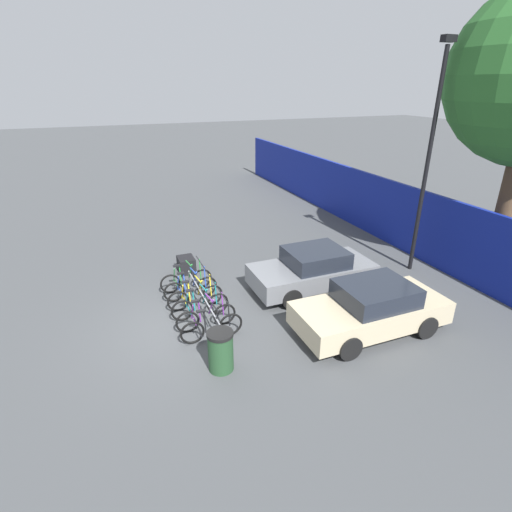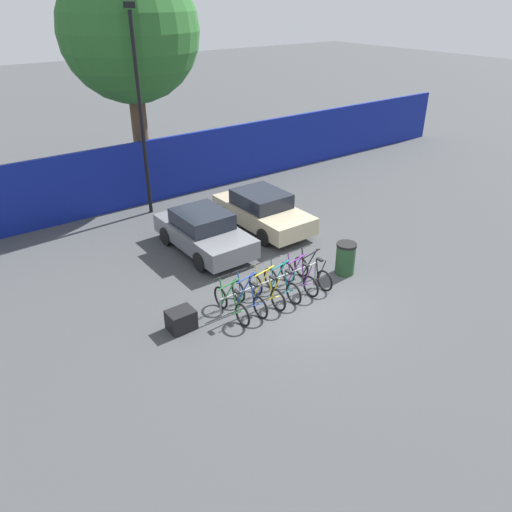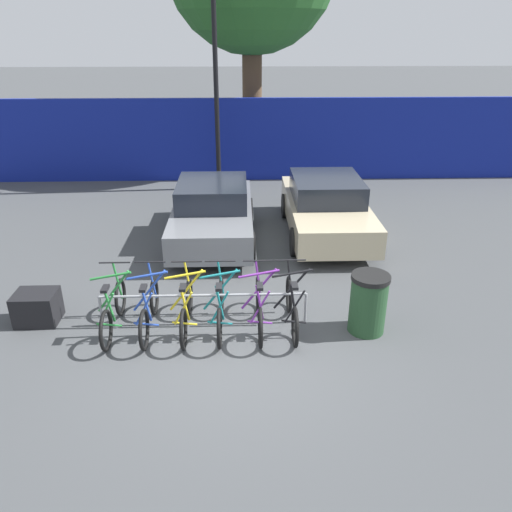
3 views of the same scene
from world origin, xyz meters
name	(u,v)px [view 2 (image 2 of 3)]	position (x,y,z in m)	size (l,w,h in m)	color
ground_plane	(301,300)	(0.00, 0.00, 0.00)	(120.00, 120.00, 0.00)	#424447
hoarding_wall	(150,172)	(0.00, 9.50, 1.30)	(36.00, 0.16, 2.61)	navy
bike_rack	(271,282)	(-0.56, 0.68, 0.48)	(3.50, 0.04, 0.57)	gray
bicycle_green	(231,304)	(-2.04, 0.53, 0.38)	(0.68, 1.71, 1.05)	black
bicycle_blue	(249,297)	(-1.45, 0.53, 0.38)	(0.68, 1.71, 1.05)	black
bicycle_yellow	(267,290)	(-0.84, 0.53, 0.38)	(0.68, 1.71, 1.05)	black
bicycle_teal	(282,284)	(-0.27, 0.53, 0.38)	(0.68, 1.71, 1.05)	black
bicycle_purple	(299,278)	(0.37, 0.53, 0.38)	(0.68, 1.71, 1.05)	black
bicycle_black	(313,272)	(0.92, 0.53, 0.38)	(0.68, 1.71, 1.05)	black
car_grey	(204,231)	(-0.57, 4.38, 0.69)	(1.91, 3.99, 1.40)	slate
car_beige	(262,210)	(2.13, 4.65, 0.69)	(1.91, 4.17, 1.40)	#C1B28E
lamp_post	(140,107)	(-0.58, 8.50, 4.15)	(0.24, 0.44, 7.57)	black
trash_bin	(345,258)	(2.15, 0.38, 0.52)	(0.63, 0.63, 1.03)	#234728
cargo_crate	(181,320)	(-3.42, 0.84, 0.28)	(0.70, 0.56, 0.55)	black
tree_behind_hoarding	(129,32)	(0.53, 11.30, 6.44)	(5.54, 5.54, 9.26)	brown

